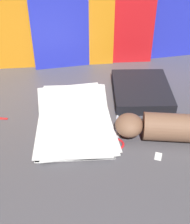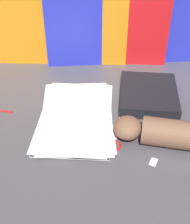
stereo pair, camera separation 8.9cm
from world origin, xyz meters
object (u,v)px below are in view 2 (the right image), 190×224
book_closed (148,94)px  hand_forearm (171,134)px  scissors (115,138)px  paper_stack (76,116)px

book_closed → hand_forearm: size_ratio=0.80×
scissors → hand_forearm: size_ratio=0.54×
paper_stack → hand_forearm: 0.29m
paper_stack → book_closed: 0.26m
scissors → hand_forearm: 0.16m
paper_stack → hand_forearm: (0.26, -0.12, 0.03)m
book_closed → hand_forearm: bearing=-83.5°
book_closed → hand_forearm: hand_forearm is taller
paper_stack → hand_forearm: bearing=-25.2°
scissors → hand_forearm: (0.15, -0.02, 0.04)m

